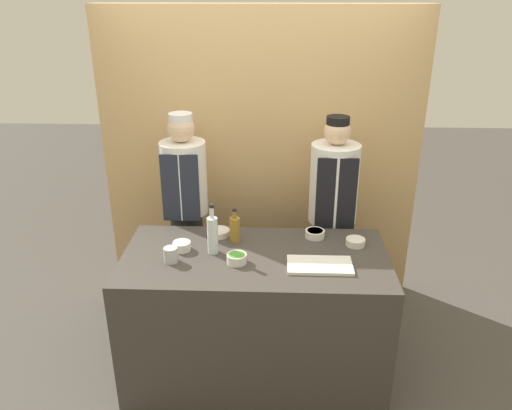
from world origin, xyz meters
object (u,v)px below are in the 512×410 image
Objects in this scene: bottle_vinegar at (235,229)px; bottle_clear at (213,234)px; sauce_bowl_yellow at (219,232)px; cup_steel at (171,255)px; sauce_bowl_brown at (315,233)px; sauce_bowl_green at (237,258)px; sauce_bowl_white at (182,246)px; chef_left at (186,213)px; cutting_board at (320,265)px; chef_right at (332,217)px; sauce_bowl_purple at (355,242)px.

bottle_clear is (-0.13, -0.16, 0.04)m from bottle_vinegar.
sauce_bowl_yellow is 0.45m from cup_steel.
bottle_vinegar is at bearing -171.75° from sauce_bowl_brown.
sauce_bowl_green is 0.53× the size of bottle_vinegar.
bottle_vinegar is (0.33, 0.14, 0.06)m from sauce_bowl_white.
chef_left is (-0.44, 0.75, -0.04)m from sauce_bowl_green.
sauce_bowl_white is 0.29× the size of cutting_board.
bottle_vinegar is 0.84m from chef_right.
sauce_bowl_purple is at bearing -21.91° from chef_left.
sauce_bowl_white is 0.92× the size of sauce_bowl_purple.
sauce_bowl_purple is at bearing 5.65° from sauce_bowl_white.
cutting_board is at bearing -39.21° from chef_left.
chef_left is at bearing 158.25° from sauce_bowl_brown.
chef_right reaches higher than bottle_clear.
cutting_board is 0.79m from chef_right.
chef_right is at bearing 67.79° from sauce_bowl_brown.
chef_right is at bearing 37.07° from bottle_clear.
sauce_bowl_white is at bearing -174.35° from sauce_bowl_purple.
cup_steel is at bearing 178.31° from cutting_board.
cutting_board is at bearing -89.60° from sauce_bowl_brown.
cutting_board is 0.70m from bottle_clear.
chef_left reaches higher than sauce_bowl_brown.
sauce_bowl_green reaches higher than sauce_bowl_purple.
sauce_bowl_white is 1.22× the size of cup_steel.
sauce_bowl_white is at bearing -157.10° from bottle_vinegar.
sauce_bowl_green is 0.31× the size of cutting_board.
sauce_bowl_green is 0.07× the size of chef_left.
chef_right is (1.07, 0.75, -0.07)m from cup_steel.
cup_steel is (-0.26, -0.37, 0.02)m from sauce_bowl_yellow.
sauce_bowl_white is 0.23m from bottle_clear.
sauce_bowl_brown is 0.55m from bottle_vinegar.
bottle_clear reaches higher than bottle_vinegar.
sauce_bowl_brown is at bearing 19.97° from bottle_clear.
bottle_vinegar is at bearing -146.66° from chef_right.
sauce_bowl_yellow is 0.66m from sauce_bowl_brown.
bottle_vinegar is at bearing 22.90° from sauce_bowl_white.
sauce_bowl_green is 0.37× the size of bottle_clear.
cutting_board is (0.88, -0.18, -0.02)m from sauce_bowl_white.
sauce_bowl_brown is 0.40m from cutting_board.
chef_left reaches higher than sauce_bowl_green.
cutting_board is (0.51, -0.03, -0.02)m from sauce_bowl_green.
cutting_board is 4.14× the size of cup_steel.
bottle_clear is (-0.67, -0.24, 0.10)m from sauce_bowl_brown.
sauce_bowl_brown is at bearing -0.01° from sauce_bowl_yellow.
sauce_bowl_yellow is at bearing 112.02° from sauce_bowl_green.
cutting_board is 1.70× the size of bottle_vinegar.
cup_steel is at bearing -144.95° from chef_right.
sauce_bowl_yellow is 0.16m from bottle_vinegar.
chef_right is at bearing 102.15° from sauce_bowl_purple.
sauce_bowl_yellow is at bearing 55.17° from cup_steel.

